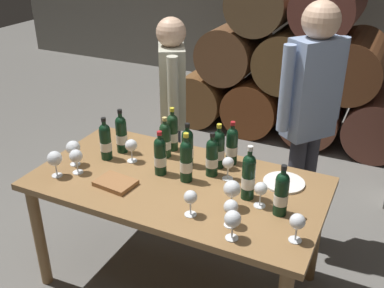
# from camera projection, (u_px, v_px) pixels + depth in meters

# --- Properties ---
(ground_plane) EXTENTS (14.00, 14.00, 0.00)m
(ground_plane) POSITION_uv_depth(u_px,v_px,m) (179.00, 279.00, 2.96)
(ground_plane) COLOR #66635E
(barrel_stack) EXTENTS (2.49, 0.90, 1.69)m
(barrel_stack) POSITION_uv_depth(u_px,v_px,m) (291.00, 68.00, 4.72)
(barrel_stack) COLOR brown
(barrel_stack) RESTS_ON ground_plane
(dining_table) EXTENTS (1.70, 0.90, 0.76)m
(dining_table) POSITION_uv_depth(u_px,v_px,m) (177.00, 194.00, 2.65)
(dining_table) COLOR olive
(dining_table) RESTS_ON ground_plane
(wine_bottle_0) EXTENTS (0.07, 0.07, 0.29)m
(wine_bottle_0) POSITION_uv_depth(u_px,v_px,m) (219.00, 149.00, 2.71)
(wine_bottle_0) COLOR black
(wine_bottle_0) RESTS_ON dining_table
(wine_bottle_1) EXTENTS (0.07, 0.07, 0.28)m
(wine_bottle_1) POSITION_uv_depth(u_px,v_px,m) (187.00, 147.00, 2.73)
(wine_bottle_1) COLOR black
(wine_bottle_1) RESTS_ON dining_table
(wine_bottle_2) EXTENTS (0.07, 0.07, 0.27)m
(wine_bottle_2) POSITION_uv_depth(u_px,v_px,m) (212.00, 157.00, 2.62)
(wine_bottle_2) COLOR black
(wine_bottle_2) RESTS_ON dining_table
(wine_bottle_3) EXTENTS (0.07, 0.07, 0.28)m
(wine_bottle_3) POSITION_uv_depth(u_px,v_px,m) (160.00, 156.00, 2.63)
(wine_bottle_3) COLOR black
(wine_bottle_3) RESTS_ON dining_table
(wine_bottle_4) EXTENTS (0.07, 0.07, 0.30)m
(wine_bottle_4) POSITION_uv_depth(u_px,v_px,m) (186.00, 160.00, 2.56)
(wine_bottle_4) COLOR black
(wine_bottle_4) RESTS_ON dining_table
(wine_bottle_5) EXTENTS (0.07, 0.07, 0.27)m
(wine_bottle_5) POSITION_uv_depth(u_px,v_px,m) (165.00, 139.00, 2.83)
(wine_bottle_5) COLOR #19381E
(wine_bottle_5) RESTS_ON dining_table
(wine_bottle_6) EXTENTS (0.07, 0.07, 0.28)m
(wine_bottle_6) POSITION_uv_depth(u_px,v_px,m) (232.00, 145.00, 2.75)
(wine_bottle_6) COLOR black
(wine_bottle_6) RESTS_ON dining_table
(wine_bottle_7) EXTENTS (0.07, 0.07, 0.32)m
(wine_bottle_7) POSITION_uv_depth(u_px,v_px,m) (248.00, 176.00, 2.40)
(wine_bottle_7) COLOR black
(wine_bottle_7) RESTS_ON dining_table
(wine_bottle_8) EXTENTS (0.07, 0.07, 0.30)m
(wine_bottle_8) POSITION_uv_depth(u_px,v_px,m) (172.00, 132.00, 2.91)
(wine_bottle_8) COLOR #19381E
(wine_bottle_8) RESTS_ON dining_table
(wine_bottle_9) EXTENTS (0.07, 0.07, 0.28)m
(wine_bottle_9) POSITION_uv_depth(u_px,v_px,m) (106.00, 141.00, 2.80)
(wine_bottle_9) COLOR black
(wine_bottle_9) RESTS_ON dining_table
(wine_bottle_10) EXTENTS (0.07, 0.07, 0.29)m
(wine_bottle_10) POSITION_uv_depth(u_px,v_px,m) (281.00, 193.00, 2.27)
(wine_bottle_10) COLOR black
(wine_bottle_10) RESTS_ON dining_table
(wine_bottle_11) EXTENTS (0.07, 0.07, 0.30)m
(wine_bottle_11) POSITION_uv_depth(u_px,v_px,m) (121.00, 134.00, 2.89)
(wine_bottle_11) COLOR black
(wine_bottle_11) RESTS_ON dining_table
(wine_glass_0) EXTENTS (0.08, 0.08, 0.16)m
(wine_glass_0) POSITION_uv_depth(u_px,v_px,m) (233.00, 220.00, 2.09)
(wine_glass_0) COLOR white
(wine_glass_0) RESTS_ON dining_table
(wine_glass_1) EXTENTS (0.08, 0.08, 0.15)m
(wine_glass_1) POSITION_uv_depth(u_px,v_px,m) (297.00, 222.00, 2.08)
(wine_glass_1) COLOR white
(wine_glass_1) RESTS_ON dining_table
(wine_glass_2) EXTENTS (0.07, 0.07, 0.15)m
(wine_glass_2) POSITION_uv_depth(u_px,v_px,m) (231.00, 208.00, 2.19)
(wine_glass_2) COLOR white
(wine_glass_2) RESTS_ON dining_table
(wine_glass_3) EXTENTS (0.09, 0.09, 0.16)m
(wine_glass_3) POSITION_uv_depth(u_px,v_px,m) (73.00, 148.00, 2.74)
(wine_glass_3) COLOR white
(wine_glass_3) RESTS_ON dining_table
(wine_glass_4) EXTENTS (0.09, 0.09, 0.16)m
(wine_glass_4) POSITION_uv_depth(u_px,v_px,m) (55.00, 159.00, 2.61)
(wine_glass_4) COLOR white
(wine_glass_4) RESTS_ON dining_table
(wine_glass_5) EXTENTS (0.07, 0.07, 0.15)m
(wine_glass_5) POSITION_uv_depth(u_px,v_px,m) (190.00, 198.00, 2.27)
(wine_glass_5) COLOR white
(wine_glass_5) RESTS_ON dining_table
(wine_glass_6) EXTENTS (0.07, 0.07, 0.14)m
(wine_glass_6) POSITION_uv_depth(u_px,v_px,m) (228.00, 164.00, 2.59)
(wine_glass_6) COLOR white
(wine_glass_6) RESTS_ON dining_table
(wine_glass_7) EXTENTS (0.08, 0.08, 0.15)m
(wine_glass_7) POSITION_uv_depth(u_px,v_px,m) (76.00, 157.00, 2.65)
(wine_glass_7) COLOR white
(wine_glass_7) RESTS_ON dining_table
(wine_glass_8) EXTENTS (0.08, 0.08, 0.15)m
(wine_glass_8) POSITION_uv_depth(u_px,v_px,m) (131.00, 146.00, 2.78)
(wine_glass_8) COLOR white
(wine_glass_8) RESTS_ON dining_table
(wine_glass_9) EXTENTS (0.09, 0.09, 0.16)m
(wine_glass_9) POSITION_uv_depth(u_px,v_px,m) (232.00, 189.00, 2.32)
(wine_glass_9) COLOR white
(wine_glass_9) RESTS_ON dining_table
(wine_glass_10) EXTENTS (0.07, 0.07, 0.15)m
(wine_glass_10) POSITION_uv_depth(u_px,v_px,m) (261.00, 190.00, 2.34)
(wine_glass_10) COLOR white
(wine_glass_10) RESTS_ON dining_table
(tasting_notebook) EXTENTS (0.23, 0.18, 0.03)m
(tasting_notebook) POSITION_uv_depth(u_px,v_px,m) (116.00, 183.00, 2.57)
(tasting_notebook) COLOR #936038
(tasting_notebook) RESTS_ON dining_table
(serving_plate) EXTENTS (0.24, 0.24, 0.01)m
(serving_plate) POSITION_uv_depth(u_px,v_px,m) (284.00, 183.00, 2.58)
(serving_plate) COLOR white
(serving_plate) RESTS_ON dining_table
(sommelier_presenting) EXTENTS (0.34, 0.41, 1.72)m
(sommelier_presenting) POSITION_uv_depth(u_px,v_px,m) (310.00, 108.00, 2.86)
(sommelier_presenting) COLOR #383842
(sommelier_presenting) RESTS_ON ground_plane
(taster_seated_left) EXTENTS (0.31, 0.44, 1.54)m
(taster_seated_left) POSITION_uv_depth(u_px,v_px,m) (173.00, 103.00, 3.28)
(taster_seated_left) COLOR #383842
(taster_seated_left) RESTS_ON ground_plane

